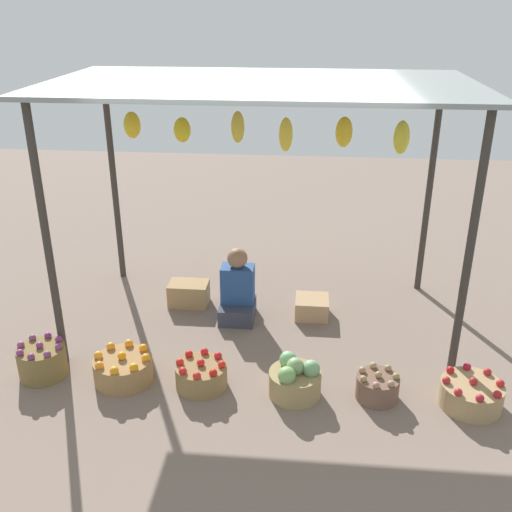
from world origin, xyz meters
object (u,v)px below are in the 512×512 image
basket_purple_onions (42,361)px  basket_red_apples (471,394)px  basket_cabbages (295,380)px  vendor_person (238,292)px  basket_potatoes (377,387)px  wooden_crate_near_vendor (189,294)px  wooden_crate_stacked_rear (312,307)px  basket_oranges (123,368)px  basket_red_tomatoes (201,375)px

basket_purple_onions → basket_red_apples: size_ratio=0.83×
basket_cabbages → basket_red_apples: bearing=-0.3°
vendor_person → basket_potatoes: vendor_person is taller
wooden_crate_near_vendor → wooden_crate_stacked_rear: 1.36m
basket_purple_onions → wooden_crate_stacked_rear: 2.72m
wooden_crate_near_vendor → basket_oranges: bearing=-101.8°
basket_purple_onions → basket_oranges: 0.74m
basket_red_tomatoes → basket_purple_onions: bearing=179.0°
basket_oranges → wooden_crate_near_vendor: 1.47m
basket_red_tomatoes → basket_red_apples: bearing=-1.3°
basket_red_tomatoes → wooden_crate_stacked_rear: bearing=54.5°
vendor_person → basket_purple_onions: vendor_person is taller
basket_red_tomatoes → basket_red_apples: (2.27, -0.05, -0.00)m
basket_red_tomatoes → basket_potatoes: size_ratio=1.25×
basket_oranges → basket_cabbages: basket_cabbages is taller
vendor_person → basket_oranges: bearing=-125.8°
vendor_person → basket_oranges: 1.50m
basket_red_tomatoes → basket_red_apples: 2.27m
basket_cabbages → basket_potatoes: basket_cabbages is taller
basket_potatoes → basket_red_apples: basket_red_apples is taller
basket_oranges → basket_red_tomatoes: (0.70, -0.02, -0.00)m
basket_potatoes → vendor_person: bearing=137.0°
basket_oranges → wooden_crate_stacked_rear: basket_oranges is taller
basket_red_tomatoes → basket_potatoes: basket_red_tomatoes is taller
basket_cabbages → basket_potatoes: size_ratio=1.23×
vendor_person → wooden_crate_stacked_rear: size_ratio=2.23×
basket_cabbages → wooden_crate_near_vendor: 1.93m
basket_cabbages → wooden_crate_stacked_rear: size_ratio=1.27×
basket_red_apples → wooden_crate_near_vendor: basket_red_apples is taller
vendor_person → basket_red_apples: bearing=-31.3°
basket_purple_onions → wooden_crate_stacked_rear: size_ratio=1.21×
basket_potatoes → wooden_crate_near_vendor: basket_potatoes is taller
wooden_crate_near_vendor → basket_potatoes: bearing=-37.7°
basket_purple_onions → basket_oranges: (0.74, -0.01, -0.03)m
wooden_crate_stacked_rear → wooden_crate_near_vendor: bearing=174.7°
basket_red_apples → basket_oranges: bearing=178.6°
basket_purple_onions → basket_red_tomatoes: (1.44, -0.03, -0.04)m
vendor_person → wooden_crate_stacked_rear: (0.78, 0.10, -0.20)m
basket_oranges → basket_potatoes: size_ratio=1.43×
wooden_crate_stacked_rear → basket_cabbages: bearing=-95.5°
basket_purple_onions → wooden_crate_stacked_rear: (2.39, 1.30, -0.05)m
basket_purple_onions → wooden_crate_near_vendor: 1.77m
basket_red_apples → basket_potatoes: bearing=177.8°
basket_cabbages → wooden_crate_stacked_rear: 1.38m
basket_cabbages → basket_oranges: bearing=177.5°
basket_potatoes → wooden_crate_near_vendor: 2.42m
basket_potatoes → basket_cabbages: bearing=-178.2°
vendor_person → basket_purple_onions: (-1.61, -1.20, -0.15)m
vendor_person → basket_oranges: size_ratio=1.51×
vendor_person → basket_red_apples: 2.47m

